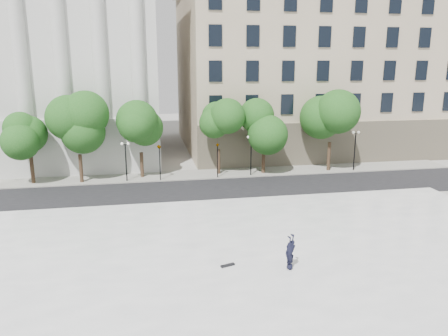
{
  "coord_description": "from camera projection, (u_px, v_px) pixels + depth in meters",
  "views": [
    {
      "loc": [
        -3.54,
        -20.46,
        11.74
      ],
      "look_at": [
        2.01,
        10.0,
        4.14
      ],
      "focal_mm": 35.0,
      "sensor_mm": 36.0,
      "label": 1
    }
  ],
  "objects": [
    {
      "name": "ground",
      "position": [
        220.0,
        290.0,
        22.97
      ],
      "size": [
        160.0,
        160.0,
        0.0
      ],
      "primitive_type": "plane",
      "color": "#A5A29C",
      "rests_on": "ground"
    },
    {
      "name": "plaza",
      "position": [
        212.0,
        261.0,
        25.78
      ],
      "size": [
        44.0,
        22.0,
        0.45
      ],
      "primitive_type": "cube",
      "color": "white",
      "rests_on": "ground"
    },
    {
      "name": "street",
      "position": [
        187.0,
        192.0,
        40.16
      ],
      "size": [
        60.0,
        8.0,
        0.02
      ],
      "primitive_type": "cube",
      "color": "black",
      "rests_on": "ground"
    },
    {
      "name": "far_sidewalk",
      "position": [
        181.0,
        175.0,
        45.88
      ],
      "size": [
        60.0,
        4.0,
        0.12
      ],
      "primitive_type": "cube",
      "color": "#9C9990",
      "rests_on": "ground"
    },
    {
      "name": "building_west",
      "position": [
        31.0,
        52.0,
        53.79
      ],
      "size": [
        31.5,
        27.65,
        25.6
      ],
      "color": "silver",
      "rests_on": "ground"
    },
    {
      "name": "building_east",
      "position": [
        313.0,
        65.0,
        60.97
      ],
      "size": [
        36.0,
        26.15,
        23.0
      ],
      "color": "#C0AF93",
      "rests_on": "ground"
    },
    {
      "name": "traffic_light_west",
      "position": [
        159.0,
        145.0,
        42.99
      ],
      "size": [
        1.08,
        1.84,
        4.24
      ],
      "color": "black",
      "rests_on": "ground"
    },
    {
      "name": "traffic_light_east",
      "position": [
        218.0,
        144.0,
        44.03
      ],
      "size": [
        0.64,
        1.64,
        4.15
      ],
      "color": "black",
      "rests_on": "ground"
    },
    {
      "name": "person_lying",
      "position": [
        290.0,
        265.0,
        24.27
      ],
      "size": [
        1.86,
        2.03,
        0.55
      ],
      "primitive_type": "imported",
      "rotation": [
        -1.54,
        0.0,
        0.69
      ],
      "color": "black",
      "rests_on": "plaza"
    },
    {
      "name": "skateboard",
      "position": [
        228.0,
        265.0,
        24.7
      ],
      "size": [
        0.88,
        0.47,
        0.09
      ],
      "primitive_type": "cube",
      "rotation": [
        0.0,
        0.0,
        0.31
      ],
      "color": "black",
      "rests_on": "plaza"
    },
    {
      "name": "street_trees",
      "position": [
        185.0,
        126.0,
        44.14
      ],
      "size": [
        34.61,
        5.24,
        8.18
      ],
      "color": "#382619",
      "rests_on": "ground"
    },
    {
      "name": "lamp_posts",
      "position": [
        190.0,
        151.0,
        44.0
      ],
      "size": [
        37.46,
        0.28,
        4.45
      ],
      "color": "black",
      "rests_on": "ground"
    }
  ]
}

